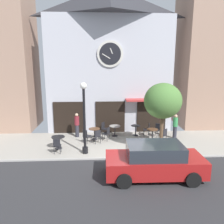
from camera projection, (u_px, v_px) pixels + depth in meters
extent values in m
cube|color=#9E998E|center=(125.00, 143.00, 14.24)|extent=(26.01, 4.84, 0.05)
cube|color=#2D2D30|center=(140.00, 192.00, 8.82)|extent=(26.01, 6.27, 0.05)
cube|color=#A8A5A0|center=(130.00, 158.00, 11.89)|extent=(26.01, 0.12, 0.08)
cube|color=#B2B2BC|center=(109.00, 75.00, 17.14)|extent=(9.12, 3.00, 8.31)
pyramid|color=#2D2D33|center=(109.00, 1.00, 16.03)|extent=(8.21, 4.20, 2.12)
cylinder|color=beige|center=(110.00, 54.00, 15.30)|extent=(1.81, 0.10, 1.81)
cylinder|color=black|center=(110.00, 54.00, 15.24)|extent=(1.48, 0.04, 1.48)
cube|color=beige|center=(111.00, 51.00, 15.17)|extent=(0.21, 0.03, 0.40)
cube|color=beige|center=(106.00, 56.00, 15.23)|extent=(0.57, 0.03, 0.37)
cube|color=black|center=(68.00, 118.00, 16.11)|extent=(2.13, 0.10, 2.30)
cube|color=black|center=(110.00, 117.00, 16.27)|extent=(2.13, 0.10, 2.30)
cube|color=black|center=(151.00, 117.00, 16.43)|extent=(2.13, 0.10, 2.30)
cube|color=#B23333|center=(146.00, 100.00, 15.83)|extent=(2.92, 0.90, 0.12)
cube|color=#9E7A66|center=(222.00, 35.00, 17.41)|extent=(6.41, 3.93, 14.38)
cylinder|color=black|center=(85.00, 150.00, 12.59)|extent=(0.32, 0.32, 0.36)
cylinder|color=black|center=(84.00, 122.00, 12.25)|extent=(0.14, 0.14, 3.64)
sphere|color=white|center=(83.00, 86.00, 11.82)|extent=(0.36, 0.36, 0.36)
cylinder|color=brown|center=(161.00, 133.00, 12.70)|extent=(0.20, 0.20, 2.22)
ellipsoid|color=#4C7A38|center=(163.00, 101.00, 12.31)|extent=(2.10, 1.89, 1.99)
cylinder|color=black|center=(58.00, 143.00, 13.25)|extent=(0.07, 0.07, 0.72)
cylinder|color=black|center=(59.00, 148.00, 13.32)|extent=(0.40, 0.40, 0.03)
cylinder|color=black|center=(58.00, 137.00, 13.17)|extent=(0.79, 0.79, 0.03)
cylinder|color=black|center=(94.00, 134.00, 14.85)|extent=(0.07, 0.07, 0.74)
cylinder|color=black|center=(95.00, 139.00, 14.92)|extent=(0.40, 0.40, 0.03)
cylinder|color=brown|center=(94.00, 129.00, 14.77)|extent=(0.76, 0.76, 0.03)
cylinder|color=black|center=(115.00, 131.00, 15.54)|extent=(0.07, 0.07, 0.73)
cylinder|color=black|center=(115.00, 136.00, 15.62)|extent=(0.40, 0.40, 0.03)
cylinder|color=gray|center=(115.00, 126.00, 15.47)|extent=(0.77, 0.77, 0.03)
cylinder|color=black|center=(135.00, 131.00, 15.68)|extent=(0.07, 0.07, 0.72)
cylinder|color=black|center=(135.00, 135.00, 15.75)|extent=(0.40, 0.40, 0.03)
cylinder|color=black|center=(136.00, 126.00, 15.60)|extent=(0.64, 0.64, 0.03)
cylinder|color=black|center=(152.00, 134.00, 14.83)|extent=(0.07, 0.07, 0.70)
cylinder|color=black|center=(152.00, 139.00, 14.91)|extent=(0.40, 0.40, 0.03)
cylinder|color=brown|center=(153.00, 129.00, 14.76)|extent=(0.74, 0.74, 0.03)
cube|color=black|center=(146.00, 130.00, 15.58)|extent=(0.44, 0.44, 0.04)
cube|color=black|center=(149.00, 127.00, 15.53)|extent=(0.08, 0.38, 0.45)
cylinder|color=black|center=(144.00, 132.00, 15.80)|extent=(0.03, 0.03, 0.45)
cylinder|color=black|center=(144.00, 133.00, 15.47)|extent=(0.03, 0.03, 0.45)
cylinder|color=black|center=(148.00, 132.00, 15.79)|extent=(0.03, 0.03, 0.45)
cylinder|color=black|center=(149.00, 133.00, 15.46)|extent=(0.03, 0.03, 0.45)
cube|color=black|center=(156.00, 130.00, 15.41)|extent=(0.57, 0.57, 0.04)
cube|color=black|center=(158.00, 127.00, 15.49)|extent=(0.29, 0.30, 0.45)
cylinder|color=black|center=(153.00, 133.00, 15.45)|extent=(0.03, 0.03, 0.45)
cylinder|color=black|center=(157.00, 134.00, 15.23)|extent=(0.03, 0.03, 0.45)
cylinder|color=black|center=(155.00, 132.00, 15.70)|extent=(0.03, 0.03, 0.45)
cylinder|color=black|center=(160.00, 133.00, 15.47)|extent=(0.03, 0.03, 0.45)
cube|color=black|center=(163.00, 135.00, 14.38)|extent=(0.56, 0.56, 0.04)
cube|color=black|center=(165.00, 132.00, 14.20)|extent=(0.33, 0.26, 0.45)
cylinder|color=black|center=(162.00, 137.00, 14.67)|extent=(0.03, 0.03, 0.45)
cylinder|color=black|center=(159.00, 138.00, 14.45)|extent=(0.03, 0.03, 0.45)
cylinder|color=black|center=(166.00, 138.00, 14.41)|extent=(0.03, 0.03, 0.45)
cylinder|color=black|center=(163.00, 140.00, 14.20)|extent=(0.03, 0.03, 0.45)
cube|color=black|center=(57.00, 146.00, 12.53)|extent=(0.41, 0.41, 0.04)
cube|color=black|center=(57.00, 143.00, 12.31)|extent=(0.38, 0.05, 0.45)
cylinder|color=black|center=(61.00, 148.00, 12.76)|extent=(0.03, 0.03, 0.45)
cylinder|color=black|center=(55.00, 148.00, 12.73)|extent=(0.03, 0.03, 0.45)
cylinder|color=black|center=(60.00, 150.00, 12.43)|extent=(0.03, 0.03, 0.45)
cylinder|color=black|center=(54.00, 151.00, 12.40)|extent=(0.03, 0.03, 0.45)
cube|color=black|center=(106.00, 134.00, 14.67)|extent=(0.54, 0.54, 0.04)
cube|color=black|center=(108.00, 131.00, 14.55)|extent=(0.21, 0.36, 0.45)
cylinder|color=black|center=(105.00, 136.00, 14.94)|extent=(0.03, 0.03, 0.45)
cylinder|color=black|center=(102.00, 137.00, 14.64)|extent=(0.03, 0.03, 0.45)
cylinder|color=black|center=(109.00, 137.00, 14.81)|extent=(0.03, 0.03, 0.45)
cylinder|color=black|center=(107.00, 138.00, 14.50)|extent=(0.03, 0.03, 0.45)
cube|color=black|center=(97.00, 136.00, 14.14)|extent=(0.53, 0.53, 0.04)
cube|color=black|center=(98.00, 134.00, 13.93)|extent=(0.36, 0.19, 0.45)
cylinder|color=black|center=(98.00, 139.00, 14.41)|extent=(0.03, 0.03, 0.45)
cylinder|color=black|center=(93.00, 139.00, 14.26)|extent=(0.03, 0.03, 0.45)
cylinder|color=black|center=(100.00, 140.00, 14.11)|extent=(0.03, 0.03, 0.45)
cylinder|color=black|center=(95.00, 141.00, 13.96)|extent=(0.03, 0.03, 0.45)
cube|color=black|center=(87.00, 136.00, 14.19)|extent=(0.57, 0.57, 0.04)
cube|color=black|center=(85.00, 133.00, 14.01)|extent=(0.30, 0.29, 0.45)
cylinder|color=black|center=(91.00, 139.00, 14.25)|extent=(0.03, 0.03, 0.45)
cylinder|color=black|center=(87.00, 138.00, 14.47)|extent=(0.03, 0.03, 0.45)
cylinder|color=black|center=(87.00, 141.00, 14.00)|extent=(0.03, 0.03, 0.45)
cylinder|color=black|center=(83.00, 139.00, 14.22)|extent=(0.03, 0.03, 0.45)
cube|color=black|center=(105.00, 129.00, 15.77)|extent=(0.55, 0.55, 0.04)
cube|color=black|center=(103.00, 125.00, 15.81)|extent=(0.23, 0.35, 0.45)
cylinder|color=black|center=(106.00, 133.00, 15.60)|extent=(0.03, 0.03, 0.45)
cylinder|color=black|center=(108.00, 132.00, 15.89)|extent=(0.03, 0.03, 0.45)
cylinder|color=black|center=(102.00, 132.00, 15.75)|extent=(0.03, 0.03, 0.45)
cylinder|color=black|center=(104.00, 131.00, 16.05)|extent=(0.03, 0.03, 0.45)
cylinder|color=#2D2D38|center=(175.00, 132.00, 15.04)|extent=(0.34, 0.34, 0.85)
cylinder|color=#338C4C|center=(175.00, 122.00, 14.89)|extent=(0.41, 0.41, 0.60)
sphere|color=tan|center=(176.00, 116.00, 14.80)|extent=(0.22, 0.22, 0.22)
cylinder|color=#2D2D38|center=(77.00, 131.00, 15.37)|extent=(0.35, 0.35, 0.85)
cylinder|color=maroon|center=(77.00, 121.00, 15.22)|extent=(0.43, 0.43, 0.60)
sphere|color=tan|center=(77.00, 115.00, 15.13)|extent=(0.22, 0.22, 0.22)
cube|color=maroon|center=(154.00, 164.00, 9.88)|extent=(4.33, 1.87, 0.75)
cube|color=#262B33|center=(155.00, 150.00, 9.74)|extent=(2.43, 1.62, 0.60)
cylinder|color=black|center=(193.00, 180.00, 9.11)|extent=(0.64, 0.23, 0.64)
cylinder|color=black|center=(179.00, 161.00, 10.87)|extent=(0.64, 0.23, 0.64)
cylinder|color=black|center=(124.00, 181.00, 9.01)|extent=(0.64, 0.23, 0.64)
cylinder|color=black|center=(121.00, 162.00, 10.77)|extent=(0.64, 0.23, 0.64)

